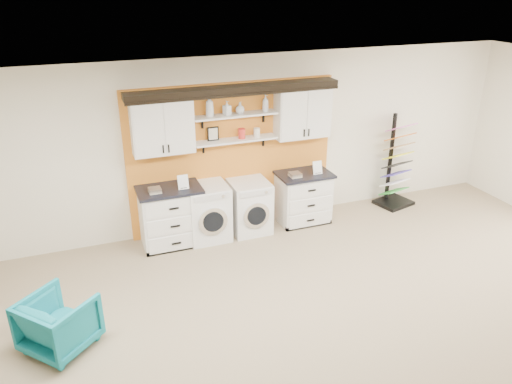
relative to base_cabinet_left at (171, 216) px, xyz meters
name	(u,v)px	position (x,y,z in m)	size (l,w,h in m)	color
ceiling	(383,124)	(1.13, -3.64, 2.33)	(10.00, 10.00, 0.00)	white
wall_back	(232,144)	(1.13, 0.36, 0.93)	(10.00, 10.00, 0.00)	silver
accent_panel	(233,157)	(1.13, 0.32, 0.73)	(3.40, 0.07, 2.40)	orange
upper_cabinet_left	(162,126)	(0.00, 0.15, 1.41)	(0.90, 0.35, 0.84)	white
upper_cabinet_right	(302,112)	(2.26, 0.15, 1.41)	(0.90, 0.35, 0.84)	white
shelf_lower	(236,140)	(1.13, 0.16, 1.06)	(1.32, 0.28, 0.03)	white
shelf_upper	(235,115)	(1.13, 0.16, 1.46)	(1.32, 0.28, 0.03)	white
crown_molding	(235,89)	(1.13, 0.17, 1.85)	(3.30, 0.41, 0.13)	black
picture_frame	(213,134)	(0.78, 0.21, 1.18)	(0.18, 0.02, 0.22)	black
canister_red	(242,133)	(1.23, 0.16, 1.15)	(0.11, 0.11, 0.16)	red
canister_cream	(257,132)	(1.48, 0.16, 1.14)	(0.10, 0.10, 0.14)	silver
base_cabinet_left	(171,216)	(0.00, 0.00, 0.00)	(0.97, 0.66, 0.95)	white
base_cabinet_right	(303,197)	(2.26, 0.00, -0.03)	(0.90, 0.66, 0.88)	white
washer	(207,212)	(0.58, 0.00, -0.02)	(0.65, 0.71, 0.91)	white
dryer	(249,206)	(1.29, 0.00, -0.04)	(0.62, 0.71, 0.86)	white
sample_rack	(395,177)	(4.12, 0.03, 0.06)	(0.71, 0.64, 1.68)	black
armchair	(59,323)	(-1.67, -1.91, -0.15)	(0.69, 0.71, 0.65)	#0E7787
soap_bottle_a	(210,106)	(0.73, 0.16, 1.63)	(0.12, 0.12, 0.32)	silver
soap_bottle_b	(227,108)	(1.00, 0.16, 1.58)	(0.10, 0.10, 0.21)	silver
soap_bottle_c	(240,108)	(1.21, 0.16, 1.56)	(0.14, 0.14, 0.18)	silver
soap_bottle_d	(265,103)	(1.62, 0.16, 1.60)	(0.10, 0.10, 0.26)	silver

